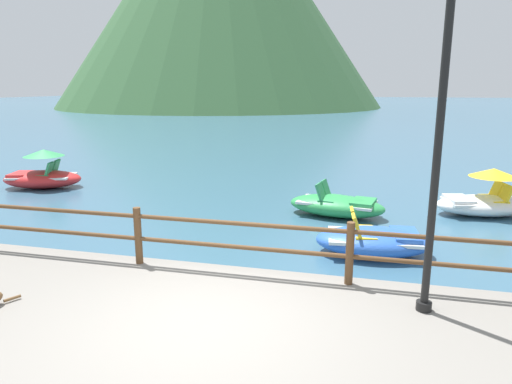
% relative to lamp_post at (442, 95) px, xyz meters
% --- Properties ---
extents(ground_plane, '(200.00, 200.00, 0.00)m').
position_rel_lamp_post_xyz_m(ground_plane, '(-2.70, 39.05, -3.16)').
color(ground_plane, '#38607A').
extents(dock_railing, '(23.92, 0.12, 0.95)m').
position_rel_lamp_post_xyz_m(dock_railing, '(-2.70, 0.60, -2.18)').
color(dock_railing, brown).
rests_on(dock_railing, promenade_dock).
extents(lamp_post, '(0.28, 0.28, 4.63)m').
position_rel_lamp_post_xyz_m(lamp_post, '(0.00, 0.00, 0.00)').
color(lamp_post, black).
rests_on(lamp_post, promenade_dock).
extents(pedal_boat_1, '(2.75, 1.79, 1.22)m').
position_rel_lamp_post_xyz_m(pedal_boat_1, '(2.18, 6.71, -2.76)').
color(pedal_boat_1, white).
rests_on(pedal_boat_1, ground).
extents(pedal_boat_3, '(2.36, 1.52, 0.86)m').
position_rel_lamp_post_xyz_m(pedal_boat_3, '(-0.63, 3.08, -2.88)').
color(pedal_boat_3, blue).
rests_on(pedal_boat_3, ground).
extents(pedal_boat_4, '(2.75, 1.93, 1.26)m').
position_rel_lamp_post_xyz_m(pedal_boat_4, '(-11.15, 6.78, -2.73)').
color(pedal_boat_4, red).
rests_on(pedal_boat_4, ground).
extents(pedal_boat_5, '(2.62, 1.58, 0.86)m').
position_rel_lamp_post_xyz_m(pedal_boat_5, '(-1.54, 5.70, -2.87)').
color(pedal_boat_5, green).
rests_on(pedal_boat_5, ground).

